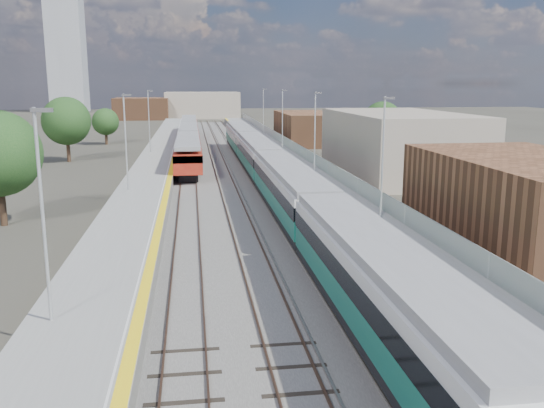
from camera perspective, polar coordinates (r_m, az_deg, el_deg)
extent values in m
plane|color=#47443A|center=(62.99, -3.23, 3.35)|extent=(320.00, 320.00, 0.00)
cube|color=#565451|center=(65.31, -5.38, 3.65)|extent=(10.50, 155.00, 0.06)
cube|color=#4C3323|center=(67.97, -2.92, 4.07)|extent=(0.07, 160.00, 0.14)
cube|color=#4C3323|center=(68.11, -1.71, 4.10)|extent=(0.07, 160.00, 0.14)
cube|color=#4C3323|center=(67.76, -5.88, 4.00)|extent=(0.07, 160.00, 0.14)
cube|color=#4C3323|center=(67.82, -4.66, 4.03)|extent=(0.07, 160.00, 0.14)
cube|color=#4C3323|center=(67.73, -8.84, 3.92)|extent=(0.07, 160.00, 0.14)
cube|color=#4C3323|center=(67.72, -7.62, 3.96)|extent=(0.07, 160.00, 0.14)
cube|color=gray|center=(67.94, -3.20, 4.06)|extent=(0.08, 160.00, 0.10)
cube|color=gray|center=(67.84, -4.38, 4.03)|extent=(0.08, 160.00, 0.10)
cube|color=slate|center=(66.00, 1.15, 4.20)|extent=(4.70, 155.00, 1.00)
cube|color=gray|center=(65.93, 1.15, 4.63)|extent=(4.70, 155.00, 0.03)
cube|color=yellow|center=(65.63, -0.67, 4.62)|extent=(0.40, 155.00, 0.01)
cube|color=gray|center=(66.24, 3.04, 5.17)|extent=(0.06, 155.00, 1.20)
cylinder|color=#9EA0A3|center=(36.31, 10.91, 4.50)|extent=(0.12, 0.12, 7.50)
cube|color=#4C4C4F|center=(36.12, 11.52, 10.25)|extent=(0.70, 0.18, 0.14)
cylinder|color=#9EA0A3|center=(55.52, 4.27, 7.15)|extent=(0.12, 0.12, 7.50)
cube|color=#4C4C4F|center=(55.40, 4.58, 10.92)|extent=(0.70, 0.18, 0.14)
cylinder|color=#9EA0A3|center=(75.14, 1.04, 8.40)|extent=(0.12, 0.12, 7.50)
cube|color=#4C4C4F|center=(75.05, 1.24, 11.18)|extent=(0.70, 0.18, 0.14)
cylinder|color=#9EA0A3|center=(94.92, -0.86, 9.12)|extent=(0.12, 0.12, 7.50)
cube|color=#4C4C4F|center=(94.85, -0.71, 11.32)|extent=(0.70, 0.18, 0.14)
cube|color=slate|center=(65.31, -11.37, 3.89)|extent=(4.30, 155.00, 1.00)
cube|color=gray|center=(65.25, -11.39, 4.32)|extent=(4.30, 155.00, 0.03)
cube|color=yellow|center=(65.15, -9.72, 4.40)|extent=(0.45, 155.00, 0.01)
cube|color=silver|center=(65.17, -10.02, 4.39)|extent=(0.08, 155.00, 0.01)
cylinder|color=#9EA0A3|center=(21.23, -21.75, -1.27)|extent=(0.12, 0.12, 7.50)
cube|color=#4C4C4F|center=(20.70, -21.85, 8.63)|extent=(0.70, 0.18, 0.14)
cylinder|color=#9EA0A3|center=(46.60, -14.29, 5.93)|extent=(0.12, 0.12, 7.50)
cube|color=#4C4C4F|center=(46.36, -14.21, 10.43)|extent=(0.70, 0.18, 0.14)
cylinder|color=#9EA0A3|center=(72.42, -12.09, 8.01)|extent=(0.12, 0.12, 7.50)
cube|color=#4C4C4F|center=(72.27, -12.01, 10.91)|extent=(0.70, 0.18, 0.14)
cube|color=brown|center=(36.24, 23.98, 0.19)|extent=(9.00, 16.00, 5.20)
cube|color=gray|center=(61.16, 12.34, 5.87)|extent=(11.00, 22.00, 6.40)
cube|color=brown|center=(92.14, 3.44, 7.54)|extent=(8.00, 18.00, 4.80)
cube|color=gray|center=(162.23, -6.92, 9.72)|extent=(20.00, 14.00, 7.00)
cube|color=brown|center=(157.76, -12.77, 9.20)|extent=(14.00, 12.00, 5.60)
cube|color=gray|center=(206.29, -19.68, 14.15)|extent=(11.00, 11.00, 40.00)
cube|color=black|center=(21.47, 10.75, -11.44)|extent=(2.68, 19.24, 0.45)
cube|color=#136555|center=(21.17, 10.83, -9.47)|extent=(2.78, 19.24, 1.13)
cube|color=black|center=(20.87, 10.93, -7.20)|extent=(2.84, 19.24, 0.77)
cube|color=silver|center=(20.68, 11.00, -5.60)|extent=(2.78, 19.24, 0.47)
cube|color=gray|center=(20.56, 11.04, -4.49)|extent=(2.47, 19.24, 0.39)
cube|color=black|center=(39.83, 1.74, -0.35)|extent=(2.68, 19.24, 0.45)
cube|color=#136555|center=(39.67, 1.75, 0.76)|extent=(2.78, 19.24, 1.13)
cube|color=black|center=(39.51, 1.76, 2.03)|extent=(2.84, 19.24, 0.77)
cube|color=silver|center=(39.41, 1.76, 2.90)|extent=(2.78, 19.24, 0.47)
cube|color=gray|center=(39.35, 1.77, 3.50)|extent=(2.47, 19.24, 0.39)
cube|color=black|center=(59.09, -1.46, 3.66)|extent=(2.68, 19.24, 0.45)
cube|color=#136555|center=(58.99, -1.47, 4.42)|extent=(2.78, 19.24, 1.13)
cube|color=black|center=(58.88, -1.47, 5.27)|extent=(2.84, 19.24, 0.77)
cube|color=silver|center=(58.81, -1.47, 5.87)|extent=(2.78, 19.24, 0.47)
cube|color=gray|center=(58.77, -1.48, 6.27)|extent=(2.47, 19.24, 0.39)
cube|color=black|center=(78.59, -3.09, 5.68)|extent=(2.68, 19.24, 0.45)
cube|color=#136555|center=(78.51, -3.10, 6.26)|extent=(2.78, 19.24, 1.13)
cube|color=black|center=(78.43, -3.11, 6.90)|extent=(2.84, 19.24, 0.77)
cube|color=silver|center=(78.38, -3.11, 7.35)|extent=(2.78, 19.24, 0.47)
cube|color=gray|center=(78.35, -3.12, 7.65)|extent=(2.47, 19.24, 0.39)
cube|color=black|center=(62.53, -8.25, 3.61)|extent=(1.83, 15.59, 0.64)
cube|color=maroon|center=(62.34, -8.30, 4.99)|extent=(2.70, 18.34, 1.93)
cube|color=black|center=(62.28, -8.31, 5.44)|extent=(2.76, 18.34, 0.68)
cube|color=gray|center=(62.18, -8.33, 6.32)|extent=(2.41, 18.34, 0.39)
cube|color=black|center=(81.23, -8.21, 5.48)|extent=(1.83, 15.59, 0.64)
cube|color=maroon|center=(81.08, -8.24, 6.56)|extent=(2.70, 18.34, 1.93)
cube|color=black|center=(81.04, -8.25, 6.90)|extent=(2.76, 18.34, 0.68)
cube|color=gray|center=(80.96, -8.28, 7.58)|extent=(2.41, 18.34, 0.39)
cube|color=black|center=(99.99, -8.19, 6.66)|extent=(1.83, 15.59, 0.64)
cube|color=maroon|center=(99.86, -8.21, 7.53)|extent=(2.70, 18.34, 1.93)
cube|color=black|center=(99.83, -8.22, 7.81)|extent=(2.76, 18.34, 0.68)
cube|color=gray|center=(99.77, -8.24, 8.36)|extent=(2.41, 18.34, 0.39)
cylinder|color=#382619|center=(42.08, -25.13, -0.17)|extent=(0.44, 0.44, 2.67)
cylinder|color=#382619|center=(73.87, -19.52, 5.01)|extent=(0.44, 0.44, 2.72)
sphere|color=#173C17|center=(73.58, -19.71, 7.75)|extent=(5.74, 5.74, 5.74)
cylinder|color=#382619|center=(93.38, -16.09, 6.28)|extent=(0.44, 0.44, 1.95)
sphere|color=#173C17|center=(93.19, -16.18, 7.84)|extent=(4.11, 4.11, 4.11)
cylinder|color=#382619|center=(77.26, 10.78, 5.65)|extent=(0.44, 0.44, 2.46)
sphere|color=#173C17|center=(76.99, 10.87, 8.03)|extent=(5.19, 5.19, 5.19)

